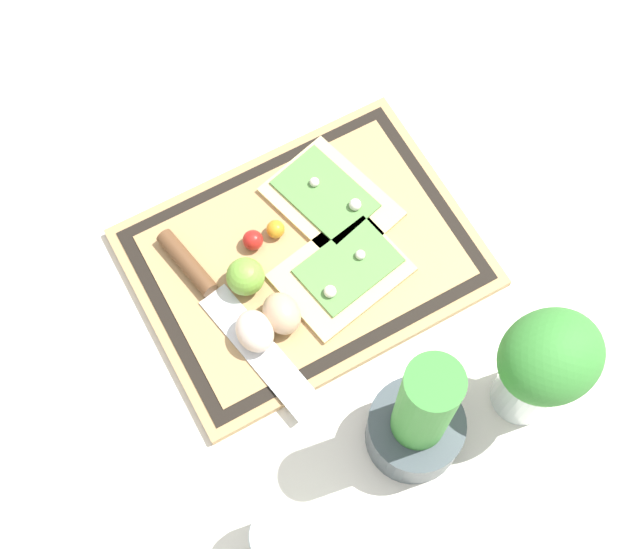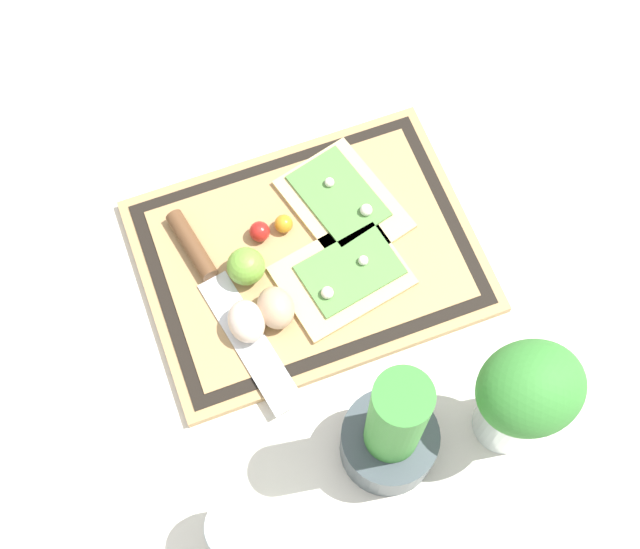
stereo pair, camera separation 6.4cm
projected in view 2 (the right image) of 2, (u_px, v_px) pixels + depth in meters
ground_plane at (309, 258)px, 1.15m from camera, size 6.00×6.00×0.00m
cutting_board at (309, 256)px, 1.14m from camera, size 0.42×0.32×0.02m
pizza_slice_near at (343, 202)px, 1.16m from camera, size 0.15×0.19×0.02m
pizza_slice_far at (344, 275)px, 1.12m from camera, size 0.17×0.14×0.02m
knife at (210, 276)px, 1.12m from camera, size 0.09×0.30×0.02m
egg_brown at (276, 308)px, 1.08m from camera, size 0.04×0.05×0.04m
egg_pink at (246, 321)px, 1.08m from camera, size 0.04×0.05×0.04m
lime at (247, 268)px, 1.10m from camera, size 0.05×0.05×0.05m
cherry_tomato_red at (260, 232)px, 1.13m from camera, size 0.03×0.03×0.03m
cherry_tomato_yellow at (284, 224)px, 1.14m from camera, size 0.02×0.02×0.02m
herb_pot at (396, 432)px, 0.98m from camera, size 0.11×0.11×0.24m
sauce_jar at (242, 533)px, 0.98m from camera, size 0.07×0.07×0.10m
herb_glass at (524, 397)px, 0.95m from camera, size 0.12×0.10×0.20m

